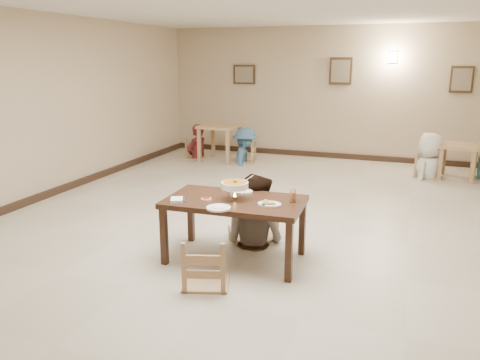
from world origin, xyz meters
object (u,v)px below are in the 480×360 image
at_px(bg_table_right, 459,151).
at_px(bg_diner_c, 432,133).
at_px(bg_chair_rl, 430,154).
at_px(chair_far, 255,202).
at_px(drink_glass, 293,196).
at_px(bg_chair_lr, 245,143).
at_px(bg_table_left, 220,131).
at_px(chair_near, 206,239).
at_px(bg_chair_ll, 197,140).
at_px(curry_warmer, 235,185).
at_px(main_table, 235,206).
at_px(main_diner, 255,174).
at_px(bg_diner_a, 196,124).
at_px(bg_diner_b, 245,128).

bearing_deg(bg_table_right, bg_diner_c, -172.57).
bearing_deg(bg_chair_rl, chair_far, 170.35).
distance_m(drink_glass, bg_chair_lr, 5.37).
height_order(drink_glass, bg_table_left, drink_glass).
xyz_separation_m(drink_glass, bg_table_right, (2.09, 4.87, -0.25)).
bearing_deg(chair_near, bg_table_left, -86.66).
xyz_separation_m(chair_near, bg_chair_lr, (-1.56, 5.67, -0.06)).
distance_m(chair_near, bg_table_right, 6.33).
bearing_deg(bg_chair_rl, bg_chair_lr, 106.81).
height_order(bg_chair_ll, bg_chair_rl, bg_chair_rl).
bearing_deg(bg_chair_rl, bg_table_right, -65.00).
bearing_deg(bg_table_left, drink_glass, -59.40).
bearing_deg(bg_table_right, chair_far, -122.00).
relative_size(curry_warmer, bg_chair_rl, 0.37).
bearing_deg(bg_table_right, main_table, -118.57).
distance_m(chair_far, main_diner, 0.39).
height_order(drink_glass, bg_chair_rl, bg_chair_rl).
height_order(bg_chair_rl, bg_diner_a, bg_diner_a).
height_order(chair_near, bg_diner_c, bg_diner_c).
xyz_separation_m(chair_far, bg_table_left, (-2.25, 4.31, 0.18)).
xyz_separation_m(curry_warmer, bg_diner_a, (-2.84, 5.04, -0.08)).
relative_size(bg_chair_lr, bg_chair_rl, 0.95).
distance_m(main_diner, curry_warmer, 0.59).
bearing_deg(drink_glass, bg_diner_c, 71.87).
xyz_separation_m(main_table, drink_glass, (0.64, 0.13, 0.15)).
relative_size(bg_table_left, bg_diner_a, 0.54).
bearing_deg(chair_near, drink_glass, -148.37).
bearing_deg(chair_far, bg_table_right, 76.59).
xyz_separation_m(chair_far, main_diner, (0.02, -0.08, 0.38)).
distance_m(bg_table_right, bg_diner_c, 0.62).
height_order(chair_far, bg_diner_b, bg_diner_b).
relative_size(bg_table_left, bg_diner_b, 0.55).
height_order(bg_table_left, bg_diner_b, bg_diner_b).
bearing_deg(bg_chair_lr, curry_warmer, 10.96).
relative_size(bg_diner_a, bg_diner_b, 1.02).
height_order(chair_near, bg_table_left, chair_near).
height_order(chair_far, main_diner, main_diner).
distance_m(main_table, bg_chair_rl, 5.41).
relative_size(main_table, main_diner, 0.89).
bearing_deg(bg_chair_rl, bg_diner_b, 106.81).
bearing_deg(bg_diner_a, bg_chair_rl, 107.49).
xyz_separation_m(main_table, bg_table_right, (2.73, 5.00, -0.10)).
relative_size(main_table, bg_chair_lr, 1.80).
height_order(main_diner, bg_chair_rl, main_diner).
distance_m(chair_far, chair_near, 1.36).
relative_size(bg_chair_lr, bg_diner_a, 0.54).
distance_m(bg_chair_lr, bg_chair_rl, 3.83).
distance_m(main_table, bg_table_left, 5.46).
distance_m(main_diner, bg_diner_b, 4.70).
bearing_deg(bg_chair_rl, main_table, 173.44).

